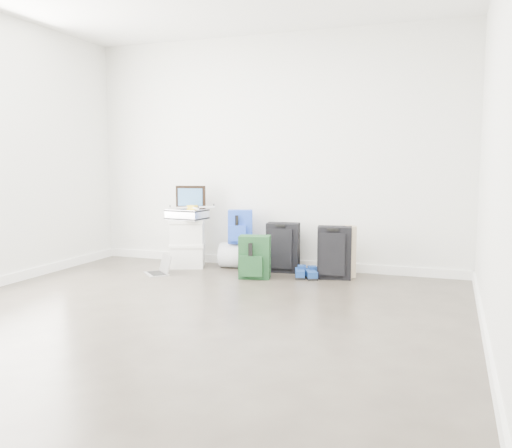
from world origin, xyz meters
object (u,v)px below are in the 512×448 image
at_px(duffel_bag, 241,255).
at_px(carry_on, 334,253).
at_px(boxes_stack, 187,243).
at_px(laptop, 160,270).
at_px(briefcase, 187,214).
at_px(large_suitcase, 283,247).

relative_size(duffel_bag, carry_on, 0.87).
relative_size(boxes_stack, laptop, 1.53).
bearing_deg(boxes_stack, carry_on, -22.27).
distance_m(boxes_stack, duffel_bag, 0.65).
bearing_deg(briefcase, large_suitcase, 12.83).
height_order(boxes_stack, laptop, boxes_stack).
relative_size(large_suitcase, carry_on, 1.00).
xyz_separation_m(boxes_stack, briefcase, (0.00, 0.00, 0.34)).
distance_m(boxes_stack, carry_on, 1.77).
bearing_deg(laptop, large_suitcase, 69.44).
height_order(large_suitcase, carry_on, carry_on).
height_order(duffel_bag, laptop, duffel_bag).
bearing_deg(duffel_bag, large_suitcase, -9.09).
bearing_deg(large_suitcase, duffel_bag, 168.56).
bearing_deg(boxes_stack, large_suitcase, -15.10).
relative_size(briefcase, laptop, 1.13).
bearing_deg(laptop, boxes_stack, 122.43).
bearing_deg(large_suitcase, carry_on, -21.29).
distance_m(briefcase, laptop, 0.76).
distance_m(carry_on, laptop, 1.93).
xyz_separation_m(briefcase, duffel_bag, (0.62, 0.16, -0.48)).
bearing_deg(large_suitcase, boxes_stack, 178.83).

